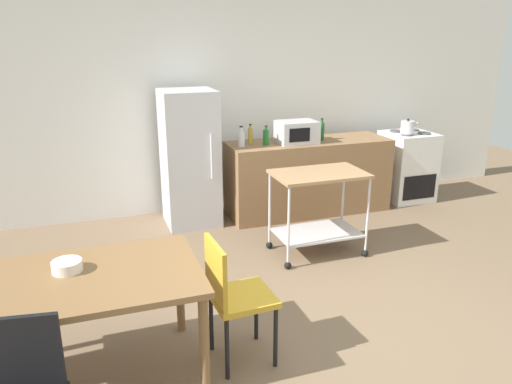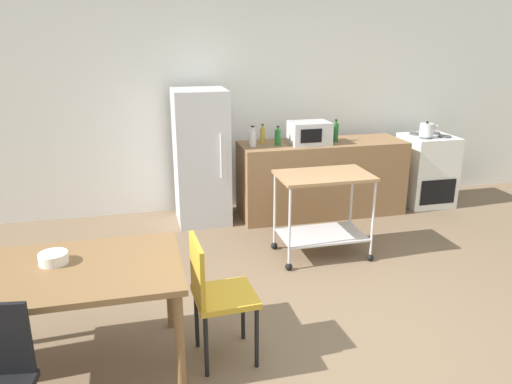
% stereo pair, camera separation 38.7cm
% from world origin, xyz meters
% --- Properties ---
extents(ground_plane, '(12.00, 12.00, 0.00)m').
position_xyz_m(ground_plane, '(0.00, 0.00, 0.00)').
color(ground_plane, brown).
extents(back_wall, '(8.40, 0.12, 2.90)m').
position_xyz_m(back_wall, '(0.00, 3.20, 1.45)').
color(back_wall, white).
rests_on(back_wall, ground_plane).
extents(kitchen_counter, '(2.00, 0.64, 0.90)m').
position_xyz_m(kitchen_counter, '(0.90, 2.60, 0.45)').
color(kitchen_counter, olive).
rests_on(kitchen_counter, ground_plane).
extents(dining_table, '(1.50, 0.90, 0.75)m').
position_xyz_m(dining_table, '(-1.80, 0.12, 0.67)').
color(dining_table, brown).
rests_on(dining_table, ground_plane).
extents(chair_mustard, '(0.42, 0.42, 0.89)m').
position_xyz_m(chair_mustard, '(-0.84, 0.03, 0.52)').
color(chair_mustard, gold).
rests_on(chair_mustard, ground_plane).
extents(stove_oven, '(0.60, 0.61, 0.92)m').
position_xyz_m(stove_oven, '(2.35, 2.62, 0.45)').
color(stove_oven, white).
rests_on(stove_oven, ground_plane).
extents(refrigerator, '(0.60, 0.63, 1.55)m').
position_xyz_m(refrigerator, '(-0.55, 2.70, 0.78)').
color(refrigerator, silver).
rests_on(refrigerator, ground_plane).
extents(kitchen_cart, '(0.91, 0.57, 0.85)m').
position_xyz_m(kitchen_cart, '(0.47, 1.44, 0.57)').
color(kitchen_cart, '#A37A51').
rests_on(kitchen_cart, ground_plane).
extents(bottle_soy_sauce, '(0.08, 0.08, 0.24)m').
position_xyz_m(bottle_soy_sauce, '(0.03, 2.57, 0.99)').
color(bottle_soy_sauce, silver).
rests_on(bottle_soy_sauce, kitchen_counter).
extents(bottle_soda, '(0.06, 0.06, 0.23)m').
position_xyz_m(bottle_soda, '(0.18, 2.69, 1.00)').
color(bottle_soda, gold).
rests_on(bottle_soda, kitchen_counter).
extents(bottle_vinegar, '(0.07, 0.07, 0.23)m').
position_xyz_m(bottle_vinegar, '(0.33, 2.56, 0.99)').
color(bottle_vinegar, '#1E6628').
rests_on(bottle_vinegar, kitchen_counter).
extents(microwave, '(0.46, 0.35, 0.26)m').
position_xyz_m(microwave, '(0.71, 2.54, 1.03)').
color(microwave, silver).
rests_on(microwave, kitchen_counter).
extents(bottle_hot_sauce, '(0.07, 0.07, 0.27)m').
position_xyz_m(bottle_hot_sauce, '(1.05, 2.59, 1.01)').
color(bottle_hot_sauce, '#1E6628').
rests_on(bottle_hot_sauce, kitchen_counter).
extents(fruit_bowl, '(0.18, 0.18, 0.07)m').
position_xyz_m(fruit_bowl, '(-1.84, 0.22, 0.78)').
color(fruit_bowl, white).
rests_on(fruit_bowl, dining_table).
extents(kettle, '(0.24, 0.17, 0.19)m').
position_xyz_m(kettle, '(2.23, 2.52, 1.00)').
color(kettle, silver).
rests_on(kettle, stove_oven).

